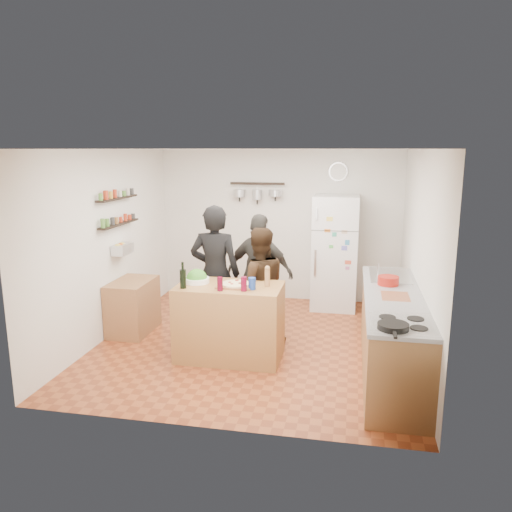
% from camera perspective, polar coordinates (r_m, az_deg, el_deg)
% --- Properties ---
extents(room_shell, '(4.20, 4.20, 4.20)m').
position_cam_1_polar(room_shell, '(6.69, 0.47, 1.34)').
color(room_shell, brown).
rests_on(room_shell, ground).
extents(prep_island, '(1.25, 0.72, 0.91)m').
position_cam_1_polar(prep_island, '(6.09, -3.01, -7.50)').
color(prep_island, '#A5713C').
rests_on(prep_island, floor).
extents(pizza_board, '(0.42, 0.34, 0.02)m').
position_cam_1_polar(pizza_board, '(5.92, -2.35, -3.37)').
color(pizza_board, brown).
rests_on(pizza_board, prep_island).
extents(pizza, '(0.34, 0.34, 0.02)m').
position_cam_1_polar(pizza, '(5.91, -2.36, -3.20)').
color(pizza, '#D6BB8D').
rests_on(pizza, pizza_board).
extents(salad_bowl, '(0.30, 0.30, 0.06)m').
position_cam_1_polar(salad_bowl, '(6.11, -6.78, -2.76)').
color(salad_bowl, white).
rests_on(salad_bowl, prep_island).
extents(wine_bottle, '(0.07, 0.07, 0.22)m').
position_cam_1_polar(wine_bottle, '(5.86, -8.34, -2.61)').
color(wine_bottle, black).
rests_on(wine_bottle, prep_island).
extents(wine_glass_near, '(0.07, 0.07, 0.16)m').
position_cam_1_polar(wine_glass_near, '(5.72, -4.14, -3.20)').
color(wine_glass_near, '#4E0619').
rests_on(wine_glass_near, prep_island).
extents(wine_glass_far, '(0.07, 0.07, 0.17)m').
position_cam_1_polar(wine_glass_far, '(5.70, -1.41, -3.21)').
color(wine_glass_far, '#5B0720').
rests_on(wine_glass_far, prep_island).
extents(pepper_mill, '(0.06, 0.06, 0.20)m').
position_cam_1_polar(pepper_mill, '(5.89, 1.31, -2.54)').
color(pepper_mill, '#9D6F42').
rests_on(pepper_mill, prep_island).
extents(salt_canister, '(0.09, 0.09, 0.14)m').
position_cam_1_polar(salt_canister, '(5.76, -0.46, -3.18)').
color(salt_canister, navy).
rests_on(salt_canister, prep_island).
extents(person_left, '(0.68, 0.46, 1.81)m').
position_cam_1_polar(person_left, '(6.56, -4.68, -2.01)').
color(person_left, black).
rests_on(person_left, floor).
extents(person_center, '(0.90, 0.80, 1.54)m').
position_cam_1_polar(person_center, '(6.41, 0.30, -3.53)').
color(person_center, black).
rests_on(person_center, floor).
extents(person_back, '(1.02, 0.59, 1.64)m').
position_cam_1_polar(person_back, '(6.92, 0.44, -1.94)').
color(person_back, '#2C2A27').
rests_on(person_back, floor).
extents(counter_run, '(0.63, 2.63, 0.90)m').
position_cam_1_polar(counter_run, '(5.91, 15.33, -8.63)').
color(counter_run, '#9E7042').
rests_on(counter_run, floor).
extents(stove_top, '(0.60, 0.62, 0.02)m').
position_cam_1_polar(stove_top, '(4.86, 16.41, -7.46)').
color(stove_top, white).
rests_on(stove_top, counter_run).
extents(skillet, '(0.28, 0.28, 0.05)m').
position_cam_1_polar(skillet, '(4.67, 15.40, -7.75)').
color(skillet, black).
rests_on(skillet, stove_top).
extents(sink, '(0.50, 0.80, 0.03)m').
position_cam_1_polar(sink, '(6.58, 15.04, -2.24)').
color(sink, silver).
rests_on(sink, counter_run).
extents(cutting_board, '(0.30, 0.40, 0.02)m').
position_cam_1_polar(cutting_board, '(5.70, 15.63, -4.53)').
color(cutting_board, brown).
rests_on(cutting_board, counter_run).
extents(red_bowl, '(0.25, 0.25, 0.10)m').
position_cam_1_polar(red_bowl, '(6.12, 14.88, -2.74)').
color(red_bowl, '#A21B12').
rests_on(red_bowl, counter_run).
extents(fridge, '(0.70, 0.68, 1.80)m').
position_cam_1_polar(fridge, '(7.99, 9.00, 0.40)').
color(fridge, white).
rests_on(fridge, floor).
extents(wall_clock, '(0.30, 0.03, 0.30)m').
position_cam_1_polar(wall_clock, '(8.16, 9.38, 9.49)').
color(wall_clock, silver).
rests_on(wall_clock, back_wall).
extents(spice_shelf_lower, '(0.12, 1.00, 0.02)m').
position_cam_1_polar(spice_shelf_lower, '(7.08, -15.39, 3.56)').
color(spice_shelf_lower, black).
rests_on(spice_shelf_lower, left_wall).
extents(spice_shelf_upper, '(0.12, 1.00, 0.02)m').
position_cam_1_polar(spice_shelf_upper, '(7.04, -15.55, 6.38)').
color(spice_shelf_upper, black).
rests_on(spice_shelf_upper, left_wall).
extents(produce_basket, '(0.18, 0.35, 0.14)m').
position_cam_1_polar(produce_basket, '(7.13, -15.01, 0.78)').
color(produce_basket, silver).
rests_on(produce_basket, left_wall).
extents(side_table, '(0.50, 0.80, 0.73)m').
position_cam_1_polar(side_table, '(7.16, -13.89, -5.61)').
color(side_table, '#A97647').
rests_on(side_table, floor).
extents(pot_rack, '(0.90, 0.04, 0.04)m').
position_cam_1_polar(pot_rack, '(8.24, 0.14, 8.28)').
color(pot_rack, black).
rests_on(pot_rack, back_wall).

